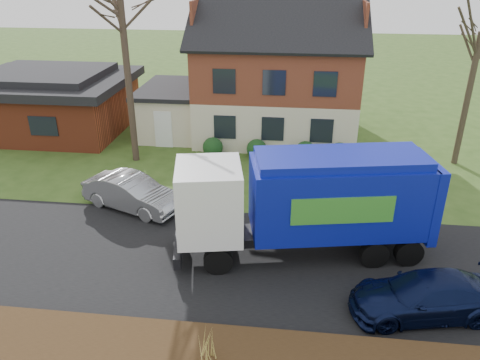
# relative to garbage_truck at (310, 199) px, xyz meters

# --- Properties ---
(ground) EXTENTS (120.00, 120.00, 0.00)m
(ground) POSITION_rel_garbage_truck_xyz_m (-3.80, -0.85, -2.21)
(ground) COLOR #304C19
(ground) RESTS_ON ground
(road) EXTENTS (80.00, 7.00, 0.02)m
(road) POSITION_rel_garbage_truck_xyz_m (-3.80, -0.85, -2.20)
(road) COLOR black
(road) RESTS_ON ground
(main_house) EXTENTS (12.95, 8.95, 9.26)m
(main_house) POSITION_rel_garbage_truck_xyz_m (-2.31, 13.06, 1.82)
(main_house) COLOR beige
(main_house) RESTS_ON ground
(ranch_house) EXTENTS (9.80, 8.20, 3.70)m
(ranch_house) POSITION_rel_garbage_truck_xyz_m (-15.80, 12.15, -0.40)
(ranch_house) COLOR #983C21
(ranch_house) RESTS_ON ground
(garbage_truck) EXTENTS (9.24, 4.05, 3.84)m
(garbage_truck) POSITION_rel_garbage_truck_xyz_m (0.00, 0.00, 0.00)
(garbage_truck) COLOR black
(garbage_truck) RESTS_ON ground
(silver_sedan) EXTENTS (4.66, 3.06, 1.45)m
(silver_sedan) POSITION_rel_garbage_truck_xyz_m (-7.42, 2.57, -1.49)
(silver_sedan) COLOR #93969A
(silver_sedan) RESTS_ON ground
(navy_wagon) EXTENTS (4.75, 2.64, 1.30)m
(navy_wagon) POSITION_rel_garbage_truck_xyz_m (3.44, -2.87, -1.56)
(navy_wagon) COLOR black
(navy_wagon) RESTS_ON ground
(grass_clump_mid) EXTENTS (0.33, 0.27, 0.93)m
(grass_clump_mid) POSITION_rel_garbage_truck_xyz_m (-2.63, -5.73, -1.45)
(grass_clump_mid) COLOR tan
(grass_clump_mid) RESTS_ON mulch_verge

